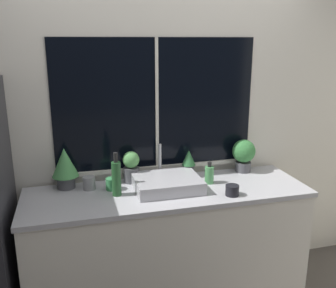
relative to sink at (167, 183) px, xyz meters
name	(u,v)px	position (x,y,z in m)	size (l,w,h in m)	color
wall_back	(156,123)	(0.00, 0.35, 0.38)	(8.00, 0.09, 2.70)	silver
wall_right	(316,98)	(2.05, 1.16, 0.38)	(0.06, 7.00, 2.70)	silver
counter	(168,247)	(0.00, -0.03, -0.51)	(2.07, 0.64, 0.93)	silver
sink	(167,183)	(0.00, 0.00, 0.00)	(0.48, 0.44, 0.28)	#ADADB2
potted_plant_far_left	(65,166)	(-0.71, 0.21, 0.13)	(0.19, 0.19, 0.30)	#4C4C51
potted_plant_center_left	(131,166)	(-0.23, 0.21, 0.08)	(0.13, 0.13, 0.24)	#4C4C51
potted_plant_center_right	(189,162)	(0.23, 0.21, 0.07)	(0.11, 0.11, 0.22)	#4C4C51
potted_plant_far_right	(244,154)	(0.71, 0.21, 0.11)	(0.19, 0.19, 0.27)	#4C4C51
soap_bottle	(209,174)	(0.34, 0.03, 0.02)	(0.07, 0.07, 0.17)	#519E5B
bottle_tall	(116,178)	(-0.37, -0.02, 0.08)	(0.06, 0.06, 0.31)	#235128
mug_green	(112,184)	(-0.39, 0.09, 0.00)	(0.09, 0.09, 0.09)	#38844C
mug_black	(232,190)	(0.41, -0.23, -0.01)	(0.09, 0.09, 0.08)	black
mug_grey	(89,183)	(-0.55, 0.14, 0.00)	(0.09, 0.09, 0.10)	gray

